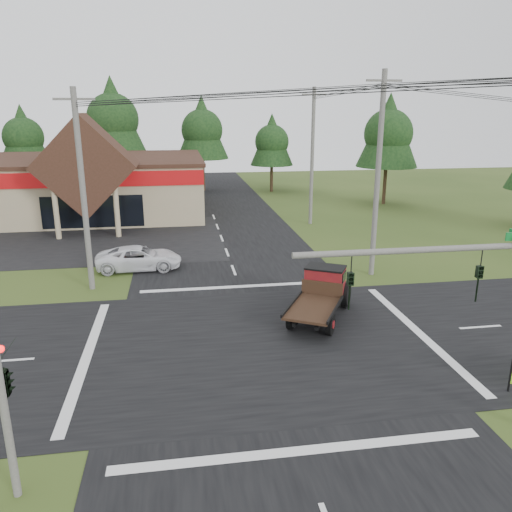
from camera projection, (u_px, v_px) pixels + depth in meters
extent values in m
plane|color=#314518|center=(261.00, 343.00, 20.87)|extent=(120.00, 120.00, 0.00)
cube|color=black|center=(261.00, 343.00, 20.86)|extent=(12.00, 120.00, 0.02)
cube|color=black|center=(261.00, 343.00, 20.86)|extent=(120.00, 12.00, 0.02)
cube|color=black|center=(31.00, 242.00, 36.78)|extent=(28.00, 14.00, 0.02)
cube|color=tan|center=(37.00, 188.00, 46.21)|extent=(30.00, 15.00, 5.00)
cube|color=#342015|center=(34.00, 160.00, 45.49)|extent=(30.40, 15.40, 0.30)
cube|color=#990B0E|center=(10.00, 181.00, 38.60)|extent=(30.00, 0.12, 1.20)
cube|color=#342015|center=(86.00, 166.00, 38.26)|extent=(7.78, 4.00, 7.78)
cylinder|color=tan|center=(56.00, 213.00, 37.25)|extent=(0.40, 0.40, 4.00)
cylinder|color=tan|center=(117.00, 211.00, 37.91)|extent=(0.40, 0.40, 4.00)
cube|color=black|center=(93.00, 212.00, 40.26)|extent=(8.00, 0.08, 2.60)
cylinder|color=#595651|center=(447.00, 249.00, 12.60)|extent=(8.00, 0.16, 0.16)
imported|color=black|center=(478.00, 284.00, 13.03)|extent=(0.16, 0.20, 1.00)
imported|color=black|center=(350.00, 291.00, 12.50)|extent=(0.16, 0.20, 1.00)
cylinder|color=#595651|center=(6.00, 420.00, 12.01)|extent=(0.20, 0.20, 4.40)
imported|color=black|center=(0.00, 360.00, 11.78)|extent=(0.53, 2.48, 1.00)
sphere|color=#FF0C0C|center=(0.00, 349.00, 11.87)|extent=(0.18, 0.18, 0.18)
cylinder|color=#595651|center=(83.00, 193.00, 25.78)|extent=(0.30, 0.30, 10.50)
cube|color=#595651|center=(74.00, 99.00, 24.47)|extent=(2.00, 0.12, 0.12)
cylinder|color=#595651|center=(378.00, 177.00, 28.04)|extent=(0.30, 0.30, 11.50)
cube|color=#595651|center=(384.00, 80.00, 26.59)|extent=(2.00, 0.12, 0.12)
cylinder|color=#595651|center=(312.00, 158.00, 41.35)|extent=(0.30, 0.30, 11.20)
cube|color=#595651|center=(314.00, 94.00, 39.95)|extent=(2.00, 0.12, 0.12)
cylinder|color=#332316|center=(29.00, 180.00, 57.20)|extent=(0.36, 0.36, 3.50)
cone|color=black|center=(23.00, 134.00, 55.78)|extent=(5.60, 5.60, 6.60)
sphere|color=black|center=(23.00, 137.00, 55.86)|extent=(4.40, 4.40, 4.40)
cylinder|color=#332316|center=(117.00, 174.00, 57.60)|extent=(0.36, 0.36, 4.55)
cone|color=black|center=(112.00, 115.00, 55.76)|extent=(7.28, 7.28, 8.58)
sphere|color=black|center=(113.00, 119.00, 55.87)|extent=(5.72, 5.72, 5.72)
cylinder|color=#332316|center=(203.00, 175.00, 60.14)|extent=(0.36, 0.36, 3.85)
cone|color=black|center=(202.00, 127.00, 58.59)|extent=(6.16, 6.16, 7.26)
sphere|color=black|center=(202.00, 130.00, 58.68)|extent=(4.84, 4.84, 4.84)
cylinder|color=#332316|center=(271.00, 178.00, 59.55)|extent=(0.36, 0.36, 3.15)
cone|color=black|center=(272.00, 139.00, 58.27)|extent=(5.04, 5.04, 5.94)
sphere|color=black|center=(272.00, 142.00, 58.35)|extent=(3.96, 3.96, 3.96)
cylinder|color=#332316|center=(385.00, 185.00, 51.47)|extent=(0.36, 0.36, 3.85)
cone|color=black|center=(389.00, 130.00, 49.91)|extent=(6.16, 6.16, 7.26)
sphere|color=black|center=(388.00, 133.00, 50.00)|extent=(4.84, 4.84, 4.84)
imported|color=white|center=(139.00, 258.00, 30.42)|extent=(5.15, 2.46, 1.42)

